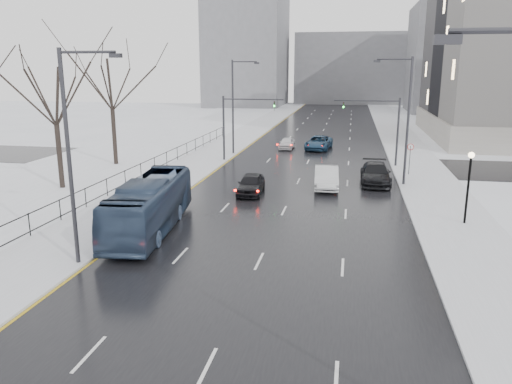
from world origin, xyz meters
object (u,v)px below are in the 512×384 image
Objects in this scene: tree_park_d at (63,189)px; sedan_right_cross at (319,143)px; sedan_right_near at (326,177)px; tree_park_e at (116,165)px; bus at (150,205)px; sedan_right_far at (375,174)px; streetlight_l_far at (235,102)px; mast_signal_right at (386,124)px; streetlight_l_near at (73,149)px; sedan_center_far at (287,143)px; streetlight_r_mid at (405,115)px; lamppost_r_mid at (469,177)px; no_uturn_sign at (410,150)px; sedan_center_near at (251,184)px; mast_signal_left at (234,121)px.

tree_park_d is 2.25× the size of sedan_right_cross.
sedan_right_cross is (-1.88, 19.19, -0.08)m from sedan_right_near.
bus is (11.20, -18.43, 1.55)m from tree_park_e.
tree_park_e is 2.37× the size of sedan_right_far.
streetlight_l_far is 16.07m from mast_signal_right.
streetlight_l_near reaches higher than sedan_center_far.
mast_signal_right is (-0.84, 8.00, -1.51)m from streetlight_r_mid.
lamppost_r_mid is at bearing -48.94° from streetlight_l_far.
streetlight_r_mid is 5.30m from no_uturn_sign.
lamppost_r_mid is at bearing -7.91° from tree_park_d.
sedan_center_near is at bearing -143.81° from no_uturn_sign.
streetlight_l_near is at bearing -67.31° from tree_park_e.
sedan_right_far is at bearing -29.87° from mast_signal_left.
sedan_right_near is (9.38, 12.38, -0.66)m from bus.
mast_signal_right is 4.77m from no_uturn_sign.
bus is 2.43× the size of sedan_center_near.
sedan_right_cross is at bearing 30.67° from streetlight_l_far.
bus is (-18.00, -4.43, -1.40)m from lamppost_r_mid.
no_uturn_sign is 5.03m from sedan_right_far.
streetlight_l_near is 21.35m from sedan_right_near.
tree_park_e is at bearing 112.69° from streetlight_l_near.
bus reaches higher than sedan_center_near.
mast_signal_left is at bearing 88.28° from streetlight_l_near.
sedan_center_near reaches higher than sedan_center_far.
tree_park_e is 3.15× the size of lamppost_r_mid.
sedan_right_far is 1.46× the size of sedan_center_far.
tree_park_d is at bearing -121.95° from sedan_right_cross.
mast_signal_right is at bearing 29.12° from tree_park_d.
streetlight_r_mid is at bearing 13.01° from tree_park_d.
mast_signal_right is 2.41× the size of no_uturn_sign.
mast_signal_left reaches higher than sedan_right_cross.
lamppost_r_mid is 1.10× the size of sedan_center_far.
streetlight_r_mid reaches higher than mast_signal_right.
streetlight_r_mid is (25.97, 6.00, 5.62)m from tree_park_d.
mast_signal_right is 1.17× the size of sedan_right_cross.
tree_park_d is at bearing 124.53° from streetlight_l_near.
bus is (-16.20, -18.43, -0.75)m from no_uturn_sign.
sedan_center_near is 1.14× the size of sedan_center_far.
streetlight_l_near is at bearing -55.47° from tree_park_d.
sedan_right_near is (-6.82, -6.05, -1.41)m from no_uturn_sign.
streetlight_l_near reaches higher than tree_park_d.
sedan_center_near is (-11.20, -4.95, -4.82)m from streetlight_r_mid.
sedan_right_near is (-4.94, -10.05, -3.22)m from mast_signal_right.
lamppost_r_mid is (29.20, -14.00, 2.94)m from tree_park_e.
mast_signal_left is 1.26× the size of sedan_right_near.
streetlight_l_far is 29.30m from lamppost_r_mid.
sedan_right_cross is at bearing 51.66° from tree_park_d.
mast_signal_left is at bearing 149.52° from sedan_right_far.
sedan_center_near is (5.14, 15.05, -4.82)m from streetlight_l_near.
sedan_right_near is at bearing -45.99° from mast_signal_left.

